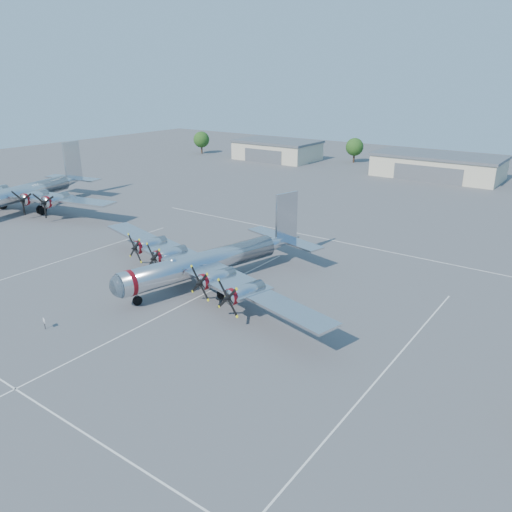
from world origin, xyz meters
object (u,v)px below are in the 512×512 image
Objects in this scene: info_placard at (44,322)px; bomber_west at (30,209)px; main_bomber_b29 at (212,282)px; hangar_west at (277,150)px; hangar_center at (437,166)px; tree_west at (355,147)px; tree_far_west at (201,140)px.

bomber_west is at bearing 169.22° from info_placard.
hangar_west is at bearing 133.02° from main_bomber_b29.
info_placard is (-5.39, -17.87, 0.77)m from main_bomber_b29.
hangar_west is 45.00m from hangar_center.
info_placard is (-6.86, -97.06, -1.94)m from hangar_center.
hangar_center is at bearing -17.82° from tree_west.
tree_west is (20.00, 8.04, 1.51)m from hangar_west.
tree_far_west is at bearing 142.80° from info_placard.
hangar_center is 0.71× the size of bomber_west.
tree_west is 6.09× the size of info_placard.
info_placard is (38.14, -97.06, -1.95)m from hangar_west.
hangar_west is 3.40× the size of tree_far_west.
tree_west is 0.17× the size of main_bomber_b29.
tree_far_west is 46.57m from tree_west.
hangar_west is 104.30m from info_placard.
hangar_center is 88.28m from bomber_west.
hangar_center is 97.32m from info_placard.
main_bomber_b29 is at bearing -74.91° from tree_west.
info_placard is at bearing -92.56° from main_bomber_b29.
bomber_west is at bearing -107.16° from tree_west.
tree_far_west reaches higher than bomber_west.
tree_west reaches higher than main_bomber_b29.
tree_west is at bearing 21.89° from hangar_west.
main_bomber_b29 is at bearing -61.20° from hangar_west.
tree_west is at bearing 60.86° from bomber_west.
main_bomber_b29 is (23.53, -87.22, -4.22)m from tree_west.
tree_west is at bearing 119.32° from main_bomber_b29.
main_bomber_b29 is 48.90m from bomber_west.
tree_far_west is at bearing -176.76° from hangar_center.
main_bomber_b29 is (68.53, -75.22, -4.22)m from tree_far_west.
hangar_west is 0.56× the size of main_bomber_b29.
tree_far_west is at bearing -170.99° from hangar_west.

